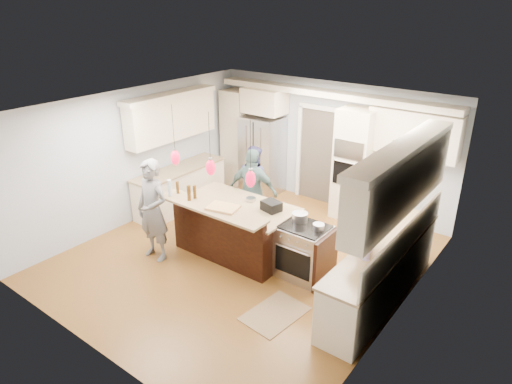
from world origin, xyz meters
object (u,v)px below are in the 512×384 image
kitchen_island (236,228)px  person_bar_end (153,211)px  refrigerator (262,155)px  island_range (305,252)px  person_far_left (254,180)px

kitchen_island → person_bar_end: bearing=-135.4°
refrigerator → island_range: 3.71m
island_range → kitchen_island: bearing=-176.9°
refrigerator → island_range: size_ratio=1.96×
kitchen_island → person_bar_end: 1.48m
kitchen_island → person_far_left: 1.73m
island_range → person_bar_end: bearing=-156.0°
kitchen_island → person_bar_end: size_ratio=1.15×
refrigerator → person_bar_end: (0.29, -3.57, 0.01)m
island_range → person_far_left: person_far_left is taller
refrigerator → person_far_left: refrigerator is taller
kitchen_island → person_bar_end: person_bar_end is taller
island_range → person_bar_end: 2.69m
island_range → person_bar_end: (-2.42, -1.07, 0.46)m
refrigerator → person_bar_end: size_ratio=0.98×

